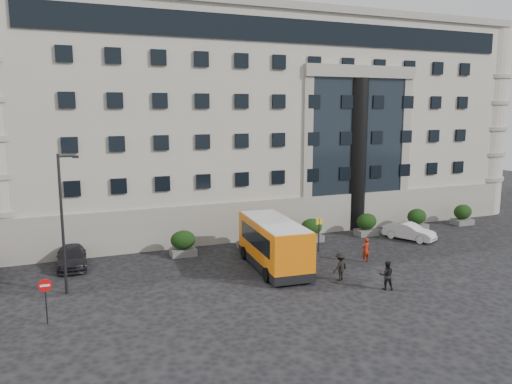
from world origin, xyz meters
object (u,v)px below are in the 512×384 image
(hedge_a, at_px, (183,243))
(bus_stop_sign, at_px, (319,229))
(parked_car_d, at_px, (0,237))
(pedestrian_b, at_px, (387,275))
(hedge_d, at_px, (366,224))
(hedge_f, at_px, (463,214))
(street_lamp, at_px, (63,219))
(minibus, at_px, (274,242))
(pedestrian_a, at_px, (366,250))
(no_entry_sign, at_px, (45,292))
(hedge_e, at_px, (417,219))
(white_taxi, at_px, (409,231))
(parked_car_c, at_px, (72,257))
(hedge_b, at_px, (251,236))
(pedestrian_c, at_px, (340,267))
(hedge_c, at_px, (311,230))

(hedge_a, distance_m, bus_stop_sign, 9.94)
(hedge_a, relative_size, parked_car_d, 0.35)
(bus_stop_sign, xyz_separation_m, pedestrian_b, (-0.18, -8.34, -0.87))
(hedge_a, xyz_separation_m, hedge_d, (15.60, 0.00, 0.00))
(hedge_f, relative_size, street_lamp, 0.23)
(bus_stop_sign, height_order, parked_car_d, bus_stop_sign)
(minibus, bearing_deg, pedestrian_a, -5.71)
(bus_stop_sign, relative_size, no_entry_sign, 1.09)
(hedge_e, relative_size, white_taxi, 0.45)
(hedge_f, bearing_deg, street_lamp, -171.95)
(minibus, bearing_deg, bus_stop_sign, 30.16)
(parked_car_c, bearing_deg, hedge_a, -0.38)
(hedge_b, relative_size, street_lamp, 0.23)
(hedge_a, relative_size, white_taxi, 0.45)
(hedge_a, height_order, pedestrian_a, hedge_a)
(hedge_f, relative_size, no_entry_sign, 0.79)
(white_taxi, relative_size, pedestrian_c, 2.36)
(hedge_c, relative_size, white_taxi, 0.45)
(parked_car_c, relative_size, parked_car_d, 0.88)
(hedge_b, bearing_deg, hedge_d, 0.00)
(hedge_d, distance_m, pedestrian_c, 11.83)
(hedge_a, bearing_deg, parked_car_c, 177.26)
(minibus, bearing_deg, hedge_c, 46.76)
(parked_car_d, relative_size, white_taxi, 1.27)
(hedge_c, bearing_deg, minibus, -137.81)
(hedge_c, height_order, hedge_d, same)
(hedge_b, xyz_separation_m, hedge_d, (10.40, 0.00, 0.00))
(no_entry_sign, distance_m, minibus, 14.37)
(pedestrian_c, bearing_deg, parked_car_d, -59.36)
(no_entry_sign, distance_m, pedestrian_a, 20.46)
(hedge_b, height_order, hedge_d, same)
(pedestrian_b, relative_size, pedestrian_c, 0.98)
(hedge_e, height_order, minibus, minibus)
(no_entry_sign, height_order, pedestrian_b, no_entry_sign)
(hedge_f, distance_m, pedestrian_a, 15.97)
(parked_car_d, bearing_deg, hedge_b, -16.99)
(street_lamp, relative_size, bus_stop_sign, 3.17)
(hedge_b, bearing_deg, pedestrian_c, -74.37)
(no_entry_sign, bearing_deg, parked_car_c, 80.74)
(hedge_a, bearing_deg, parked_car_d, 147.83)
(hedge_e, height_order, no_entry_sign, no_entry_sign)
(bus_stop_sign, bearing_deg, white_taxi, 1.78)
(hedge_a, distance_m, hedge_d, 15.60)
(white_taxi, distance_m, pedestrian_c, 12.03)
(parked_car_d, bearing_deg, hedge_f, -4.57)
(street_lamp, bearing_deg, hedge_b, 20.07)
(pedestrian_c, bearing_deg, hedge_b, -94.17)
(hedge_a, bearing_deg, pedestrian_b, -50.08)
(hedge_a, height_order, pedestrian_c, hedge_a)
(hedge_e, relative_size, bus_stop_sign, 0.73)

